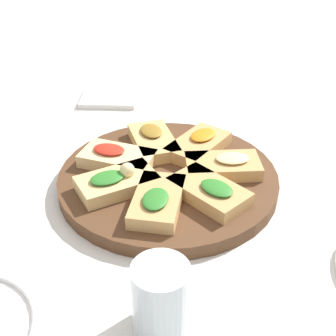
% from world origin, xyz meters
% --- Properties ---
extents(ground_plane, '(3.00, 3.00, 0.00)m').
position_xyz_m(ground_plane, '(0.00, 0.00, 0.00)').
color(ground_plane, silver).
extents(serving_board, '(0.35, 0.35, 0.02)m').
position_xyz_m(serving_board, '(0.00, 0.00, 0.01)').
color(serving_board, '#51331E').
rests_on(serving_board, ground_plane).
extents(focaccia_slice_0, '(0.12, 0.08, 0.03)m').
position_xyz_m(focaccia_slice_0, '(-0.09, -0.01, 0.03)').
color(focaccia_slice_0, tan).
rests_on(focaccia_slice_0, serving_board).
extents(focaccia_slice_1, '(0.12, 0.13, 0.03)m').
position_xyz_m(focaccia_slice_1, '(-0.05, -0.07, 0.03)').
color(focaccia_slice_1, tan).
rests_on(focaccia_slice_1, serving_board).
extents(focaccia_slice_2, '(0.10, 0.13, 0.03)m').
position_xyz_m(focaccia_slice_2, '(0.03, -0.08, 0.03)').
color(focaccia_slice_2, tan).
rests_on(focaccia_slice_2, serving_board).
extents(focaccia_slice_3, '(0.13, 0.10, 0.03)m').
position_xyz_m(focaccia_slice_3, '(0.08, -0.03, 0.03)').
color(focaccia_slice_3, '#E5C689').
rests_on(focaccia_slice_3, serving_board).
extents(focaccia_slice_4, '(0.13, 0.12, 0.04)m').
position_xyz_m(focaccia_slice_4, '(0.08, 0.04, 0.04)').
color(focaccia_slice_4, '#DBB775').
rests_on(focaccia_slice_4, serving_board).
extents(focaccia_slice_5, '(0.08, 0.13, 0.03)m').
position_xyz_m(focaccia_slice_5, '(0.01, 0.09, 0.03)').
color(focaccia_slice_5, tan).
rests_on(focaccia_slice_5, serving_board).
extents(focaccia_slice_6, '(0.13, 0.13, 0.03)m').
position_xyz_m(focaccia_slice_6, '(-0.06, 0.06, 0.03)').
color(focaccia_slice_6, tan).
rests_on(focaccia_slice_6, serving_board).
extents(water_glass, '(0.06, 0.06, 0.09)m').
position_xyz_m(water_glass, '(0.00, 0.27, 0.04)').
color(water_glass, silver).
rests_on(water_glass, ground_plane).
extents(napkin_stack, '(0.12, 0.10, 0.01)m').
position_xyz_m(napkin_stack, '(0.14, -0.33, 0.01)').
color(napkin_stack, white).
rests_on(napkin_stack, ground_plane).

